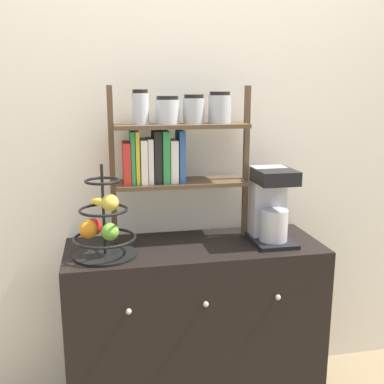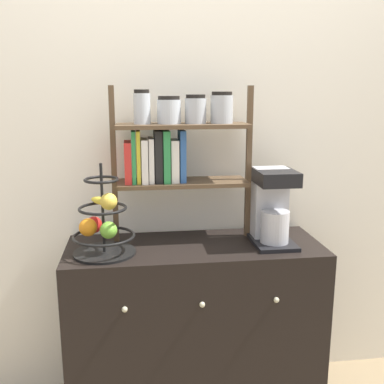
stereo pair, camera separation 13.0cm
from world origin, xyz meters
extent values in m
cube|color=silver|center=(0.00, 0.48, 1.30)|extent=(7.00, 0.05, 2.60)
cube|color=black|center=(0.00, 0.22, 0.41)|extent=(1.14, 0.43, 0.81)
sphere|color=#B2AD8C|center=(-0.31, -0.01, 0.63)|extent=(0.02, 0.02, 0.02)
sphere|color=#B2AD8C|center=(0.00, -0.01, 0.63)|extent=(0.02, 0.02, 0.02)
sphere|color=#B2AD8C|center=(0.31, -0.01, 0.63)|extent=(0.02, 0.02, 0.02)
cube|color=black|center=(0.35, 0.18, 0.82)|extent=(0.18, 0.24, 0.02)
cube|color=#B7B7BC|center=(0.35, 0.25, 0.99)|extent=(0.15, 0.10, 0.32)
cylinder|color=#B7B7BC|center=(0.35, 0.16, 0.90)|extent=(0.12, 0.12, 0.14)
cube|color=black|center=(0.35, 0.17, 1.12)|extent=(0.17, 0.19, 0.06)
cylinder|color=black|center=(-0.39, 0.16, 0.82)|extent=(0.26, 0.26, 0.01)
cylinder|color=black|center=(-0.39, 0.16, 1.01)|extent=(0.01, 0.01, 0.38)
torus|color=black|center=(-0.39, 0.16, 0.89)|extent=(0.26, 0.26, 0.01)
torus|color=black|center=(-0.39, 0.16, 1.01)|extent=(0.20, 0.20, 0.01)
torus|color=black|center=(-0.39, 0.16, 1.13)|extent=(0.14, 0.14, 0.01)
sphere|color=red|center=(-0.44, 0.21, 0.93)|extent=(0.07, 0.07, 0.07)
sphere|color=#6BAD33|center=(-0.37, 0.13, 0.93)|extent=(0.07, 0.07, 0.07)
sphere|color=orange|center=(-0.46, 0.17, 0.93)|extent=(0.08, 0.08, 0.08)
ellipsoid|color=yellow|center=(-0.39, 0.19, 1.03)|extent=(0.13, 0.13, 0.04)
sphere|color=gold|center=(-0.37, 0.13, 1.05)|extent=(0.07, 0.07, 0.07)
cube|color=brown|center=(-0.35, 0.32, 1.16)|extent=(0.02, 0.02, 0.70)
cube|color=brown|center=(0.27, 0.32, 1.16)|extent=(0.02, 0.02, 0.70)
cube|color=brown|center=(-0.04, 0.32, 1.08)|extent=(0.59, 0.20, 0.02)
cube|color=brown|center=(-0.04, 0.32, 1.34)|extent=(0.59, 0.20, 0.02)
cube|color=red|center=(-0.29, 0.32, 1.18)|extent=(0.03, 0.14, 0.18)
cube|color=#2D8C47|center=(-0.26, 0.32, 1.20)|extent=(0.02, 0.14, 0.23)
cube|color=yellow|center=(-0.24, 0.32, 1.20)|extent=(0.02, 0.13, 0.23)
cube|color=white|center=(-0.21, 0.32, 1.18)|extent=(0.03, 0.16, 0.19)
cube|color=white|center=(-0.18, 0.32, 1.19)|extent=(0.02, 0.14, 0.20)
cube|color=black|center=(-0.15, 0.32, 1.20)|extent=(0.03, 0.13, 0.23)
cube|color=#2D8C47|center=(-0.12, 0.32, 1.20)|extent=(0.03, 0.15, 0.23)
cube|color=white|center=(-0.08, 0.32, 1.18)|extent=(0.03, 0.13, 0.19)
cube|color=#2D599E|center=(-0.04, 0.32, 1.20)|extent=(0.03, 0.13, 0.23)
cylinder|color=silver|center=(-0.22, 0.32, 1.41)|extent=(0.07, 0.07, 0.13)
cylinder|color=black|center=(-0.22, 0.32, 1.49)|extent=(0.07, 0.07, 0.02)
cylinder|color=silver|center=(-0.10, 0.32, 1.40)|extent=(0.11, 0.11, 0.10)
cylinder|color=black|center=(-0.10, 0.32, 1.46)|extent=(0.09, 0.09, 0.02)
cylinder|color=#ADB2B7|center=(0.02, 0.32, 1.40)|extent=(0.10, 0.10, 0.11)
cylinder|color=black|center=(0.02, 0.32, 1.46)|extent=(0.09, 0.09, 0.02)
cylinder|color=#ADB2B7|center=(0.14, 0.32, 1.41)|extent=(0.10, 0.10, 0.12)
cylinder|color=black|center=(0.14, 0.32, 1.48)|extent=(0.09, 0.09, 0.02)
camera|label=1|loc=(-0.39, -1.65, 1.49)|focal=42.00mm
camera|label=2|loc=(-0.26, -1.68, 1.49)|focal=42.00mm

